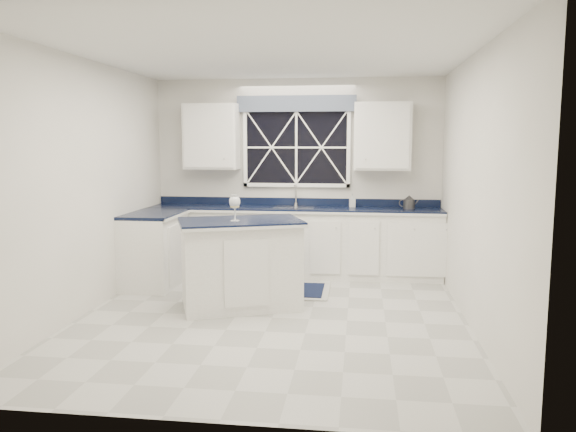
# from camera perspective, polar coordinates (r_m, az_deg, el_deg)

# --- Properties ---
(ground) EXTENTS (4.50, 4.50, 0.00)m
(ground) POSITION_cam_1_polar(r_m,az_deg,el_deg) (5.97, -1.62, -10.28)
(ground) COLOR #B8B8B3
(ground) RESTS_ON ground
(back_wall) EXTENTS (4.00, 0.10, 2.70)m
(back_wall) POSITION_cam_1_polar(r_m,az_deg,el_deg) (7.93, 0.89, 4.08)
(back_wall) COLOR beige
(back_wall) RESTS_ON ground
(base_cabinets) EXTENTS (3.99, 1.60, 0.90)m
(base_cabinets) POSITION_cam_1_polar(r_m,az_deg,el_deg) (7.62, -2.00, -2.87)
(base_cabinets) COLOR white
(base_cabinets) RESTS_ON ground
(countertop) EXTENTS (3.98, 0.64, 0.04)m
(countertop) POSITION_cam_1_polar(r_m,az_deg,el_deg) (7.67, 0.63, 0.74)
(countertop) COLOR black
(countertop) RESTS_ON base_cabinets
(dishwasher) EXTENTS (0.60, 0.58, 0.82)m
(dishwasher) POSITION_cam_1_polar(r_m,az_deg,el_deg) (7.95, -7.29, -2.79)
(dishwasher) COLOR black
(dishwasher) RESTS_ON ground
(window) EXTENTS (1.65, 0.09, 1.26)m
(window) POSITION_cam_1_polar(r_m,az_deg,el_deg) (7.87, 0.85, 7.56)
(window) COLOR black
(window) RESTS_ON ground
(upper_cabinets) EXTENTS (3.10, 0.34, 0.90)m
(upper_cabinets) POSITION_cam_1_polar(r_m,az_deg,el_deg) (7.75, 0.75, 8.07)
(upper_cabinets) COLOR white
(upper_cabinets) RESTS_ON ground
(faucet) EXTENTS (0.05, 0.20, 0.30)m
(faucet) POSITION_cam_1_polar(r_m,az_deg,el_deg) (7.84, 0.79, 2.21)
(faucet) COLOR #B0B0B2
(faucet) RESTS_ON countertop
(island) EXTENTS (1.51, 1.21, 0.98)m
(island) POSITION_cam_1_polar(r_m,az_deg,el_deg) (6.25, -4.82, -4.82)
(island) COLOR white
(island) RESTS_ON ground
(rug) EXTENTS (1.38, 0.85, 0.02)m
(rug) POSITION_cam_1_polar(r_m,az_deg,el_deg) (7.02, -1.47, -7.47)
(rug) COLOR #ABABA6
(rug) RESTS_ON ground
(kettle) EXTENTS (0.25, 0.19, 0.18)m
(kettle) POSITION_cam_1_polar(r_m,az_deg,el_deg) (7.66, 12.18, 1.35)
(kettle) COLOR #313134
(kettle) RESTS_ON countertop
(wine_glass) EXTENTS (0.12, 0.12, 0.29)m
(wine_glass) POSITION_cam_1_polar(r_m,az_deg,el_deg) (6.05, -5.43, 1.33)
(wine_glass) COLOR silver
(wine_glass) RESTS_ON island
(soap_bottle) EXTENTS (0.09, 0.09, 0.18)m
(soap_bottle) POSITION_cam_1_polar(r_m,az_deg,el_deg) (7.73, 6.56, 1.58)
(soap_bottle) COLOR silver
(soap_bottle) RESTS_ON countertop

